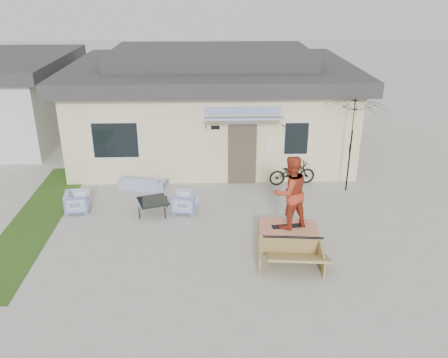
{
  "coord_description": "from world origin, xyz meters",
  "views": [
    {
      "loc": [
        -0.09,
        -10.33,
        6.52
      ],
      "look_at": [
        0.3,
        1.8,
        1.3
      ],
      "focal_mm": 37.56,
      "sensor_mm": 36.0,
      "label": 1
    }
  ],
  "objects_px": {
    "bicycle": "(292,170)",
    "patio_umbrella": "(351,140)",
    "coffee_table": "(153,207)",
    "skateboard": "(288,226)",
    "loveseat": "(143,180)",
    "armchair_right": "(184,201)",
    "skater": "(290,191)",
    "armchair_left": "(77,201)",
    "skate_ramp": "(288,236)"
  },
  "relations": [
    {
      "from": "loveseat",
      "to": "coffee_table",
      "type": "height_order",
      "value": "loveseat"
    },
    {
      "from": "skate_ramp",
      "to": "coffee_table",
      "type": "bearing_deg",
      "value": 157.73
    },
    {
      "from": "armchair_right",
      "to": "coffee_table",
      "type": "relative_size",
      "value": 0.85
    },
    {
      "from": "armchair_left",
      "to": "armchair_right",
      "type": "relative_size",
      "value": 0.98
    },
    {
      "from": "armchair_left",
      "to": "bicycle",
      "type": "relative_size",
      "value": 0.44
    },
    {
      "from": "armchair_right",
      "to": "patio_umbrella",
      "type": "distance_m",
      "value": 5.67
    },
    {
      "from": "coffee_table",
      "to": "bicycle",
      "type": "bearing_deg",
      "value": 23.92
    },
    {
      "from": "bicycle",
      "to": "skater",
      "type": "bearing_deg",
      "value": 160.42
    },
    {
      "from": "skate_ramp",
      "to": "patio_umbrella",
      "type": "bearing_deg",
      "value": 58.71
    },
    {
      "from": "coffee_table",
      "to": "skateboard",
      "type": "xyz_separation_m",
      "value": [
        3.75,
        -1.89,
        0.33
      ]
    },
    {
      "from": "armchair_left",
      "to": "patio_umbrella",
      "type": "bearing_deg",
      "value": -88.92
    },
    {
      "from": "coffee_table",
      "to": "skateboard",
      "type": "relative_size",
      "value": 0.97
    },
    {
      "from": "armchair_right",
      "to": "skateboard",
      "type": "distance_m",
      "value": 3.43
    },
    {
      "from": "armchair_right",
      "to": "skater",
      "type": "bearing_deg",
      "value": 66.81
    },
    {
      "from": "coffee_table",
      "to": "bicycle",
      "type": "relative_size",
      "value": 0.52
    },
    {
      "from": "skate_ramp",
      "to": "bicycle",
      "type": "bearing_deg",
      "value": 84.14
    },
    {
      "from": "loveseat",
      "to": "skate_ramp",
      "type": "relative_size",
      "value": 0.79
    },
    {
      "from": "armchair_left",
      "to": "patio_umbrella",
      "type": "height_order",
      "value": "patio_umbrella"
    },
    {
      "from": "armchair_right",
      "to": "coffee_table",
      "type": "xyz_separation_m",
      "value": [
        -0.93,
        -0.05,
        -0.15
      ]
    },
    {
      "from": "loveseat",
      "to": "skate_ramp",
      "type": "xyz_separation_m",
      "value": [
        4.28,
        -3.76,
        -0.06
      ]
    },
    {
      "from": "skate_ramp",
      "to": "skateboard",
      "type": "xyz_separation_m",
      "value": [
        0.0,
        0.05,
        0.28
      ]
    },
    {
      "from": "bicycle",
      "to": "patio_umbrella",
      "type": "distance_m",
      "value": 2.2
    },
    {
      "from": "armchair_right",
      "to": "skater",
      "type": "xyz_separation_m",
      "value": [
        2.82,
        -1.94,
        1.18
      ]
    },
    {
      "from": "patio_umbrella",
      "to": "armchair_left",
      "type": "bearing_deg",
      "value": -171.6
    },
    {
      "from": "coffee_table",
      "to": "skate_ramp",
      "type": "distance_m",
      "value": 4.22
    },
    {
      "from": "armchair_left",
      "to": "bicycle",
      "type": "height_order",
      "value": "bicycle"
    },
    {
      "from": "loveseat",
      "to": "skater",
      "type": "xyz_separation_m",
      "value": [
        4.28,
        -3.71,
        1.23
      ]
    },
    {
      "from": "armchair_right",
      "to": "skate_ramp",
      "type": "relative_size",
      "value": 0.35
    },
    {
      "from": "armchair_left",
      "to": "bicycle",
      "type": "bearing_deg",
      "value": -82.32
    },
    {
      "from": "skate_ramp",
      "to": "skateboard",
      "type": "distance_m",
      "value": 0.28
    },
    {
      "from": "armchair_right",
      "to": "skateboard",
      "type": "height_order",
      "value": "armchair_right"
    },
    {
      "from": "bicycle",
      "to": "skateboard",
      "type": "xyz_separation_m",
      "value": [
        -0.76,
        -3.89,
        0.02
      ]
    },
    {
      "from": "bicycle",
      "to": "skateboard",
      "type": "bearing_deg",
      "value": 160.42
    },
    {
      "from": "bicycle",
      "to": "skateboard",
      "type": "height_order",
      "value": "bicycle"
    },
    {
      "from": "armchair_right",
      "to": "skate_ramp",
      "type": "xyz_separation_m",
      "value": [
        2.82,
        -1.99,
        -0.1
      ]
    },
    {
      "from": "skate_ramp",
      "to": "loveseat",
      "type": "bearing_deg",
      "value": 143.85
    },
    {
      "from": "skater",
      "to": "coffee_table",
      "type": "bearing_deg",
      "value": -50.1
    },
    {
      "from": "armchair_left",
      "to": "patio_umbrella",
      "type": "xyz_separation_m",
      "value": [
        8.54,
        1.26,
        1.4
      ]
    },
    {
      "from": "patio_umbrella",
      "to": "skater",
      "type": "distance_m",
      "value": 4.16
    },
    {
      "from": "skateboard",
      "to": "skater",
      "type": "distance_m",
      "value": 1.0
    },
    {
      "from": "bicycle",
      "to": "patio_umbrella",
      "type": "height_order",
      "value": "patio_umbrella"
    },
    {
      "from": "coffee_table",
      "to": "skateboard",
      "type": "height_order",
      "value": "skateboard"
    },
    {
      "from": "patio_umbrella",
      "to": "skateboard",
      "type": "distance_m",
      "value": 4.33
    },
    {
      "from": "loveseat",
      "to": "skateboard",
      "type": "relative_size",
      "value": 1.84
    },
    {
      "from": "loveseat",
      "to": "bicycle",
      "type": "distance_m",
      "value": 5.05
    },
    {
      "from": "armchair_left",
      "to": "skate_ramp",
      "type": "bearing_deg",
      "value": -116.64
    },
    {
      "from": "skateboard",
      "to": "coffee_table",
      "type": "bearing_deg",
      "value": 147.07
    },
    {
      "from": "coffee_table",
      "to": "bicycle",
      "type": "height_order",
      "value": "bicycle"
    },
    {
      "from": "loveseat",
      "to": "coffee_table",
      "type": "relative_size",
      "value": 1.9
    },
    {
      "from": "bicycle",
      "to": "loveseat",
      "type": "bearing_deg",
      "value": 83.64
    }
  ]
}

